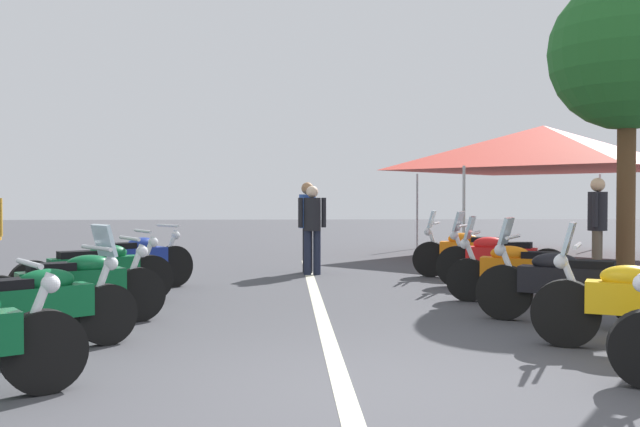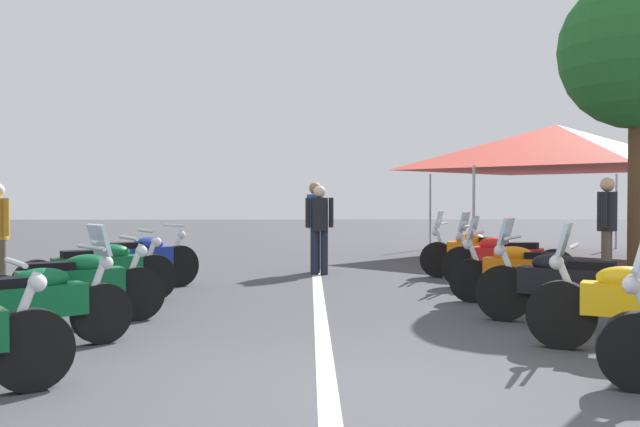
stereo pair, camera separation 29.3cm
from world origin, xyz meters
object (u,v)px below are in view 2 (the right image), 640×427
object	(u,v)px
motorcycle_right_row_4	(505,260)
motorcycle_right_row_5	(479,253)
motorcycle_right_row_2	(568,285)
motorcycle_left_row_2	(73,286)
bystander_3	(319,223)
motorcycle_left_row_1	(26,305)
event_tent	(556,148)
motorcycle_left_row_4	(139,260)
motorcycle_left_row_3	(99,271)
motorcycle_right_row_3	(524,271)
bystander_0	(315,219)
roadside_tree_0	(639,52)
bystander_4	(607,221)

from	to	relation	value
motorcycle_right_row_4	motorcycle_right_row_5	size ratio (longest dim) A/B	0.92
motorcycle_right_row_4	motorcycle_right_row_2	bearing A→B (deg)	115.07
motorcycle_left_row_2	bystander_3	distance (m)	5.97
motorcycle_left_row_1	event_tent	size ratio (longest dim) A/B	0.30
motorcycle_left_row_4	bystander_3	distance (m)	3.60
motorcycle_left_row_3	motorcycle_right_row_5	world-z (taller)	motorcycle_right_row_5
motorcycle_left_row_3	motorcycle_right_row_3	world-z (taller)	motorcycle_right_row_3
motorcycle_left_row_1	bystander_0	xyz separation A→B (m)	(6.99, -2.74, 0.56)
motorcycle_left_row_3	motorcycle_left_row_4	xyz separation A→B (m)	(1.49, -0.17, 0.01)
motorcycle_left_row_3	bystander_0	distance (m)	5.00
bystander_3	motorcycle_right_row_3	bearing A→B (deg)	-151.98
motorcycle_left_row_1	motorcycle_right_row_5	bearing A→B (deg)	6.84
motorcycle_right_row_2	event_tent	size ratio (longest dim) A/B	0.33
motorcycle_left_row_2	event_tent	bearing A→B (deg)	14.84
bystander_0	event_tent	world-z (taller)	event_tent
bystander_3	motorcycle_right_row_2	bearing A→B (deg)	-160.60
motorcycle_right_row_2	motorcycle_right_row_3	size ratio (longest dim) A/B	0.99
motorcycle_left_row_2	roadside_tree_0	size ratio (longest dim) A/B	0.35
motorcycle_left_row_2	motorcycle_right_row_2	xyz separation A→B (m)	(-0.08, -5.56, 0.02)
motorcycle_left_row_4	motorcycle_right_row_2	xyz separation A→B (m)	(-3.17, -5.58, 0.01)
motorcycle_right_row_5	bystander_0	bearing A→B (deg)	-0.36
motorcycle_right_row_4	motorcycle_left_row_4	bearing A→B (deg)	27.01
motorcycle_left_row_1	bystander_4	size ratio (longest dim) A/B	0.97
motorcycle_right_row_5	bystander_3	world-z (taller)	bystander_3
motorcycle_right_row_2	bystander_4	distance (m)	4.49
bystander_0	event_tent	distance (m)	7.03
motorcycle_right_row_4	bystander_3	xyz separation A→B (m)	(2.21, 2.87, 0.50)
motorcycle_left_row_1	motorcycle_left_row_4	bearing A→B (deg)	50.92
motorcycle_left_row_4	motorcycle_right_row_3	bearing A→B (deg)	-56.84
motorcycle_right_row_4	bystander_3	world-z (taller)	bystander_3
motorcycle_left_row_2	motorcycle_left_row_3	world-z (taller)	motorcycle_left_row_3
motorcycle_right_row_2	roadside_tree_0	size ratio (longest dim) A/B	0.36
motorcycle_right_row_4	bystander_3	distance (m)	3.65
motorcycle_right_row_5	roadside_tree_0	bearing A→B (deg)	-161.33
motorcycle_left_row_4	motorcycle_right_row_4	xyz separation A→B (m)	(-0.08, -5.72, 0.01)
motorcycle_left_row_3	roadside_tree_0	size ratio (longest dim) A/B	0.36
motorcycle_right_row_3	roadside_tree_0	world-z (taller)	roadside_tree_0
motorcycle_right_row_5	motorcycle_right_row_4	bearing A→B (deg)	112.16
event_tent	bystander_4	bearing A→B (deg)	169.44
motorcycle_left_row_2	motorcycle_right_row_4	xyz separation A→B (m)	(3.02, -5.71, 0.02)
motorcycle_right_row_3	motorcycle_right_row_4	world-z (taller)	motorcycle_right_row_4
motorcycle_left_row_2	bystander_3	bearing A→B (deg)	29.74
motorcycle_right_row_2	event_tent	bearing A→B (deg)	-77.64
motorcycle_left_row_2	bystander_3	xyz separation A→B (m)	(5.22, -2.84, 0.52)
motorcycle_right_row_3	motorcycle_left_row_4	bearing A→B (deg)	7.92
motorcycle_right_row_3	motorcycle_left_row_2	bearing A→B (deg)	39.09
motorcycle_right_row_3	motorcycle_left_row_1	bearing A→B (deg)	51.56
motorcycle_left_row_1	motorcycle_right_row_3	bearing A→B (deg)	-12.05
motorcycle_left_row_2	motorcycle_left_row_1	bearing A→B (deg)	-120.84
motorcycle_left_row_4	bystander_4	bearing A→B (deg)	-35.03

